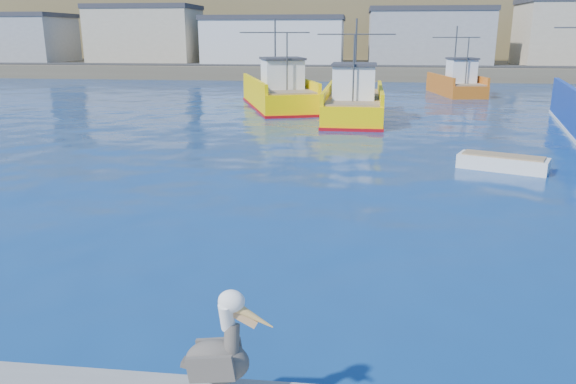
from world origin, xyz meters
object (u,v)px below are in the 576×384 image
(skiff_mid, at_px, (503,164))
(pelican, at_px, (220,353))
(trawler_yellow_b, at_px, (354,103))
(boat_orange, at_px, (457,83))
(trawler_yellow_a, at_px, (279,93))

(skiff_mid, bearing_deg, pelican, -114.92)
(skiff_mid, height_order, pelican, pelican)
(trawler_yellow_b, distance_m, boat_orange, 18.82)
(skiff_mid, bearing_deg, boat_orange, 84.25)
(boat_orange, distance_m, pelican, 48.21)
(trawler_yellow_a, relative_size, boat_orange, 1.41)
(trawler_yellow_a, xyz_separation_m, boat_orange, (14.93, 11.25, -0.03))
(trawler_yellow_b, relative_size, skiff_mid, 2.93)
(boat_orange, height_order, pelican, boat_orange)
(trawler_yellow_b, height_order, boat_orange, trawler_yellow_b)
(pelican, bearing_deg, skiff_mid, 65.08)
(trawler_yellow_a, xyz_separation_m, trawler_yellow_b, (5.67, -5.14, -0.05))
(trawler_yellow_a, height_order, skiff_mid, trawler_yellow_a)
(boat_orange, relative_size, skiff_mid, 2.37)
(skiff_mid, relative_size, pelican, 2.25)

